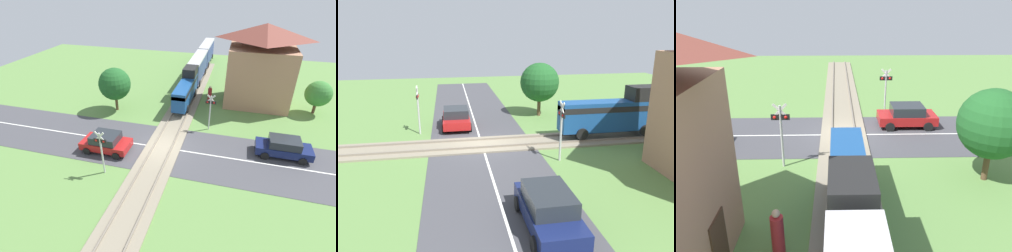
# 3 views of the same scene
# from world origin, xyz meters

# --- Properties ---
(ground_plane) EXTENTS (60.00, 60.00, 0.00)m
(ground_plane) POSITION_xyz_m (0.00, 0.00, 0.00)
(ground_plane) COLOR #5B8442
(road_surface) EXTENTS (48.00, 6.40, 0.02)m
(road_surface) POSITION_xyz_m (0.00, 0.00, 0.01)
(road_surface) COLOR #424247
(road_surface) RESTS_ON ground_plane
(track_bed) EXTENTS (2.80, 48.00, 0.24)m
(track_bed) POSITION_xyz_m (0.00, 0.00, 0.07)
(track_bed) COLOR gray
(track_bed) RESTS_ON ground_plane
(car_near_crossing) EXTENTS (3.77, 2.06, 1.46)m
(car_near_crossing) POSITION_xyz_m (-4.21, -1.44, 0.77)
(car_near_crossing) COLOR #A81919
(car_near_crossing) RESTS_ON ground_plane
(car_far_side) EXTENTS (4.06, 1.88, 1.50)m
(car_far_side) POSITION_xyz_m (9.09, 1.44, 0.78)
(car_far_side) COLOR #141E4C
(car_far_side) RESTS_ON ground_plane
(crossing_signal_west_approach) EXTENTS (0.90, 0.18, 3.35)m
(crossing_signal_west_approach) POSITION_xyz_m (-3.12, -3.96, 2.13)
(crossing_signal_west_approach) COLOR #B7B7B7
(crossing_signal_west_approach) RESTS_ON ground_plane
(crossing_signal_east_approach) EXTENTS (0.90, 0.18, 3.35)m
(crossing_signal_east_approach) POSITION_xyz_m (3.12, 3.96, 2.13)
(crossing_signal_east_approach) COLOR #B7B7B7
(crossing_signal_east_approach) RESTS_ON ground_plane
(pedestrian_by_station) EXTENTS (0.43, 0.43, 1.74)m
(pedestrian_by_station) POSITION_xyz_m (2.38, 10.08, 0.79)
(pedestrian_by_station) COLOR #B2282D
(pedestrian_by_station) RESTS_ON ground_plane
(tree_roadside_hedge) EXTENTS (3.16, 3.16, 4.37)m
(tree_roadside_hedge) POSITION_xyz_m (-6.51, 5.46, 2.78)
(tree_roadside_hedge) COLOR brown
(tree_roadside_hedge) RESTS_ON ground_plane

